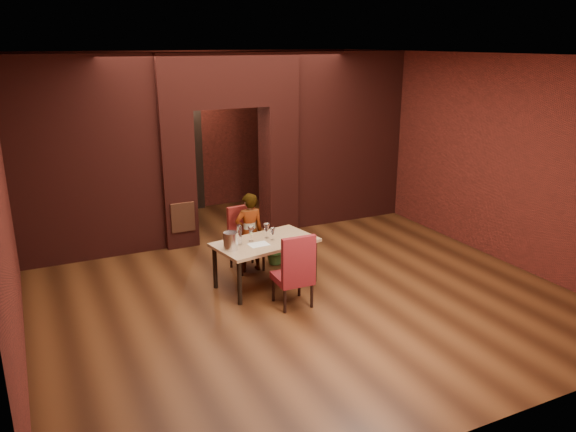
% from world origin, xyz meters
% --- Properties ---
extents(floor, '(8.00, 8.00, 0.00)m').
position_xyz_m(floor, '(0.00, 0.00, 0.00)').
color(floor, '#4E2913').
rests_on(floor, ground).
extents(ceiling, '(7.00, 8.00, 0.04)m').
position_xyz_m(ceiling, '(0.00, 0.00, 3.20)').
color(ceiling, silver).
rests_on(ceiling, ground).
extents(wall_back, '(7.00, 0.04, 3.20)m').
position_xyz_m(wall_back, '(0.00, 4.00, 1.60)').
color(wall_back, maroon).
rests_on(wall_back, ground).
extents(wall_front, '(7.00, 0.04, 3.20)m').
position_xyz_m(wall_front, '(0.00, -4.00, 1.60)').
color(wall_front, maroon).
rests_on(wall_front, ground).
extents(wall_left, '(0.04, 8.00, 3.20)m').
position_xyz_m(wall_left, '(-3.50, 0.00, 1.60)').
color(wall_left, maroon).
rests_on(wall_left, ground).
extents(wall_right, '(0.04, 8.00, 3.20)m').
position_xyz_m(wall_right, '(3.50, 0.00, 1.60)').
color(wall_right, maroon).
rests_on(wall_right, ground).
extents(pillar_left, '(0.55, 0.55, 2.30)m').
position_xyz_m(pillar_left, '(-0.95, 2.00, 1.15)').
color(pillar_left, maroon).
rests_on(pillar_left, ground).
extents(pillar_right, '(0.55, 0.55, 2.30)m').
position_xyz_m(pillar_right, '(0.95, 2.00, 1.15)').
color(pillar_right, maroon).
rests_on(pillar_right, ground).
extents(lintel, '(2.45, 0.55, 0.90)m').
position_xyz_m(lintel, '(0.00, 2.00, 2.75)').
color(lintel, maroon).
rests_on(lintel, ground).
extents(wing_wall_left, '(2.28, 0.35, 3.20)m').
position_xyz_m(wing_wall_left, '(-2.36, 2.00, 1.60)').
color(wing_wall_left, maroon).
rests_on(wing_wall_left, ground).
extents(wing_wall_right, '(2.28, 0.35, 3.20)m').
position_xyz_m(wing_wall_right, '(2.36, 2.00, 1.60)').
color(wing_wall_right, maroon).
rests_on(wing_wall_right, ground).
extents(vent_panel, '(0.40, 0.03, 0.50)m').
position_xyz_m(vent_panel, '(-0.95, 1.71, 0.55)').
color(vent_panel, '#A85430').
rests_on(vent_panel, ground).
extents(rear_door, '(0.90, 0.08, 2.10)m').
position_xyz_m(rear_door, '(-0.40, 3.94, 1.05)').
color(rear_door, black).
rests_on(rear_door, ground).
extents(rear_door_frame, '(1.02, 0.04, 2.22)m').
position_xyz_m(rear_door_frame, '(-0.40, 3.90, 1.05)').
color(rear_door_frame, black).
rests_on(rear_door_frame, ground).
extents(dining_table, '(1.55, 1.05, 0.67)m').
position_xyz_m(dining_table, '(-0.30, -0.26, 0.33)').
color(dining_table, tan).
rests_on(dining_table, ground).
extents(chair_far, '(0.48, 0.48, 0.97)m').
position_xyz_m(chair_far, '(-0.33, 0.39, 0.49)').
color(chair_far, maroon).
rests_on(chair_far, ground).
extents(chair_near, '(0.47, 0.47, 1.02)m').
position_xyz_m(chair_near, '(-0.24, -1.00, 0.51)').
color(chair_near, maroon).
rests_on(chair_near, ground).
extents(person_seated, '(0.45, 0.30, 1.23)m').
position_xyz_m(person_seated, '(-0.31, 0.33, 0.61)').
color(person_seated, white).
rests_on(person_seated, ground).
extents(wine_glass_a, '(0.09, 0.09, 0.22)m').
position_xyz_m(wine_glass_a, '(-0.49, -0.19, 0.78)').
color(wine_glass_a, white).
rests_on(wine_glass_a, dining_table).
extents(wine_glass_b, '(0.09, 0.09, 0.22)m').
position_xyz_m(wine_glass_b, '(-0.23, -0.16, 0.78)').
color(wine_glass_b, white).
rests_on(wine_glass_b, dining_table).
extents(wine_glass_c, '(0.07, 0.07, 0.18)m').
position_xyz_m(wine_glass_c, '(-0.19, -0.27, 0.76)').
color(wine_glass_c, white).
rests_on(wine_glass_c, dining_table).
extents(tasting_sheet, '(0.28, 0.21, 0.00)m').
position_xyz_m(tasting_sheet, '(-0.44, -0.35, 0.67)').
color(tasting_sheet, silver).
rests_on(tasting_sheet, dining_table).
extents(wine_bucket, '(0.20, 0.20, 0.24)m').
position_xyz_m(wine_bucket, '(-0.86, -0.36, 0.79)').
color(wine_bucket, silver).
rests_on(wine_bucket, dining_table).
extents(water_bottle, '(0.07, 0.07, 0.29)m').
position_xyz_m(water_bottle, '(-0.68, -0.24, 0.81)').
color(water_bottle, white).
rests_on(water_bottle, dining_table).
extents(potted_plant, '(0.50, 0.47, 0.45)m').
position_xyz_m(potted_plant, '(0.16, 0.42, 0.23)').
color(potted_plant, '#3A662A').
rests_on(potted_plant, ground).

